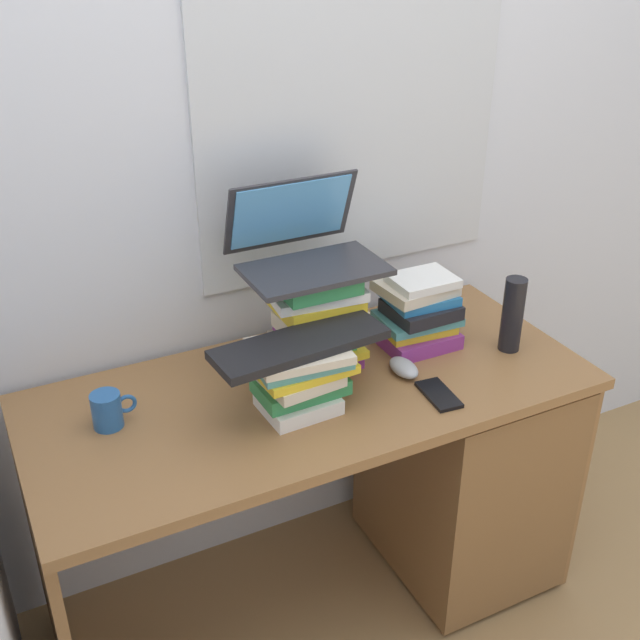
# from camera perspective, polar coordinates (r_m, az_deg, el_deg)

# --- Properties ---
(ground_plane) EXTENTS (6.00, 6.00, 0.00)m
(ground_plane) POSITION_cam_1_polar(r_m,az_deg,el_deg) (2.50, -0.47, -19.45)
(ground_plane) COLOR #9E7A4C
(wall_back) EXTENTS (6.00, 0.06, 2.60)m
(wall_back) POSITION_cam_1_polar(r_m,az_deg,el_deg) (2.09, -5.02, 12.93)
(wall_back) COLOR silver
(wall_back) RESTS_ON ground
(desk) EXTENTS (1.43, 0.63, 0.75)m
(desk) POSITION_cam_1_polar(r_m,az_deg,el_deg) (2.34, 7.93, -9.91)
(desk) COLOR olive
(desk) RESTS_ON ground
(book_stack_tall) EXTENTS (0.25, 0.19, 0.28)m
(book_stack_tall) POSITION_cam_1_polar(r_m,az_deg,el_deg) (2.02, -0.33, 0.14)
(book_stack_tall) COLOR #8C338C
(book_stack_tall) RESTS_ON desk
(book_stack_keyboard_riser) EXTENTS (0.24, 0.20, 0.17)m
(book_stack_keyboard_riser) POSITION_cam_1_polar(r_m,az_deg,el_deg) (1.88, -1.48, -3.98)
(book_stack_keyboard_riser) COLOR white
(book_stack_keyboard_riser) RESTS_ON desk
(book_stack_side) EXTENTS (0.22, 0.19, 0.20)m
(book_stack_side) POSITION_cam_1_polar(r_m,az_deg,el_deg) (2.17, 7.07, 0.63)
(book_stack_side) COLOR #8C338C
(book_stack_side) RESTS_ON desk
(laptop) EXTENTS (0.35, 0.29, 0.21)m
(laptop) POSITION_cam_1_polar(r_m,az_deg,el_deg) (1.99, -1.13, 5.43)
(laptop) COLOR #2D2D33
(laptop) RESTS_ON book_stack_tall
(keyboard) EXTENTS (0.43, 0.17, 0.02)m
(keyboard) POSITION_cam_1_polar(r_m,az_deg,el_deg) (1.84, -1.45, -1.75)
(keyboard) COLOR black
(keyboard) RESTS_ON book_stack_keyboard_riser
(computer_mouse) EXTENTS (0.06, 0.10, 0.04)m
(computer_mouse) POSITION_cam_1_polar(r_m,az_deg,el_deg) (2.06, 6.06, -3.44)
(computer_mouse) COLOR #A5A8AD
(computer_mouse) RESTS_ON desk
(mug) EXTENTS (0.11, 0.07, 0.09)m
(mug) POSITION_cam_1_polar(r_m,az_deg,el_deg) (1.91, -15.07, -6.30)
(mug) COLOR #265999
(mug) RESTS_ON desk
(water_bottle) EXTENTS (0.06, 0.06, 0.21)m
(water_bottle) POSITION_cam_1_polar(r_m,az_deg,el_deg) (2.18, 13.73, 0.38)
(water_bottle) COLOR black
(water_bottle) RESTS_ON desk
(cell_phone) EXTENTS (0.08, 0.14, 0.01)m
(cell_phone) POSITION_cam_1_polar(r_m,az_deg,el_deg) (1.99, 8.57, -5.35)
(cell_phone) COLOR black
(cell_phone) RESTS_ON desk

